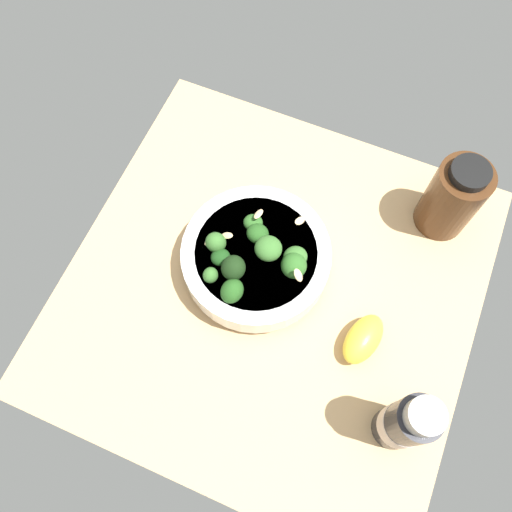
{
  "coord_description": "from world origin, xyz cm",
  "views": [
    {
      "loc": [
        24.11,
        7.68,
        72.6
      ],
      "look_at": [
        -2.01,
        -3.3,
        4.0
      ],
      "focal_mm": 37.61,
      "sensor_mm": 36.0,
      "label": 1
    }
  ],
  "objects_px": {
    "bottle_tall": "(453,198)",
    "bottle_short": "(406,423)",
    "bowl_of_broccoli": "(256,258)",
    "lemon_wedge": "(363,339)"
  },
  "relations": [
    {
      "from": "bowl_of_broccoli",
      "to": "bottle_tall",
      "type": "bearing_deg",
      "value": 128.85
    },
    {
      "from": "bottle_tall",
      "to": "bottle_short",
      "type": "xyz_separation_m",
      "value": [
        0.32,
        0.03,
        0.01
      ]
    },
    {
      "from": "bottle_tall",
      "to": "bottle_short",
      "type": "height_order",
      "value": "bottle_short"
    },
    {
      "from": "lemon_wedge",
      "to": "bowl_of_broccoli",
      "type": "bearing_deg",
      "value": -104.8
    },
    {
      "from": "lemon_wedge",
      "to": "bottle_short",
      "type": "distance_m",
      "value": 0.13
    },
    {
      "from": "bottle_tall",
      "to": "bottle_short",
      "type": "relative_size",
      "value": 0.86
    },
    {
      "from": "lemon_wedge",
      "to": "bottle_short",
      "type": "bearing_deg",
      "value": 38.54
    },
    {
      "from": "bowl_of_broccoli",
      "to": "lemon_wedge",
      "type": "height_order",
      "value": "bowl_of_broccoli"
    },
    {
      "from": "bottle_short",
      "to": "bottle_tall",
      "type": "bearing_deg",
      "value": -175.46
    },
    {
      "from": "bowl_of_broccoli",
      "to": "bottle_tall",
      "type": "height_order",
      "value": "bottle_tall"
    }
  ]
}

